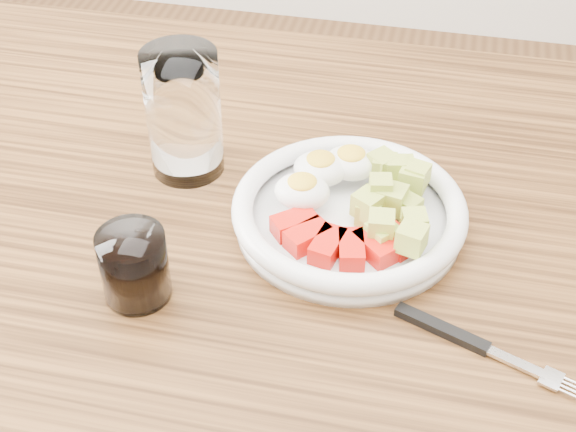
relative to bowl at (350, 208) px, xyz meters
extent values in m
cube|color=brown|center=(-0.05, -0.04, -0.04)|extent=(1.50, 0.90, 0.04)
cylinder|color=white|center=(0.00, 0.00, -0.02)|extent=(0.24, 0.24, 0.01)
torus|color=white|center=(0.00, 0.00, 0.00)|extent=(0.24, 0.24, 0.02)
cube|color=red|center=(-0.05, -0.04, 0.00)|extent=(0.05, 0.05, 0.02)
cube|color=red|center=(-0.03, -0.05, 0.00)|extent=(0.05, 0.05, 0.02)
cube|color=red|center=(-0.01, -0.06, 0.00)|extent=(0.03, 0.05, 0.02)
cube|color=red|center=(0.01, -0.06, 0.00)|extent=(0.03, 0.05, 0.02)
cube|color=red|center=(0.03, -0.05, 0.00)|extent=(0.05, 0.05, 0.02)
cube|color=red|center=(0.05, -0.04, 0.00)|extent=(0.05, 0.05, 0.02)
ellipsoid|color=white|center=(-0.04, 0.04, 0.01)|extent=(0.06, 0.05, 0.03)
ellipsoid|color=yellow|center=(-0.04, 0.04, 0.03)|extent=(0.03, 0.03, 0.01)
ellipsoid|color=white|center=(-0.01, 0.06, 0.01)|extent=(0.06, 0.05, 0.03)
ellipsoid|color=yellow|center=(-0.01, 0.06, 0.03)|extent=(0.03, 0.03, 0.01)
ellipsoid|color=white|center=(-0.05, 0.00, 0.01)|extent=(0.06, 0.05, 0.03)
ellipsoid|color=yellow|center=(-0.05, 0.00, 0.03)|extent=(0.03, 0.03, 0.01)
cube|color=#BEC54C|center=(0.04, -0.04, 0.02)|extent=(0.03, 0.03, 0.03)
cube|color=#BEC54C|center=(0.02, -0.01, 0.01)|extent=(0.04, 0.04, 0.03)
cube|color=#BEC54C|center=(0.02, -0.01, 0.00)|extent=(0.03, 0.03, 0.02)
cube|color=#BEC54C|center=(0.05, 0.06, 0.02)|extent=(0.03, 0.03, 0.02)
cube|color=#BEC54C|center=(0.06, 0.04, 0.02)|extent=(0.03, 0.03, 0.02)
cube|color=#BEC54C|center=(0.07, -0.03, 0.02)|extent=(0.03, 0.03, 0.02)
cube|color=#BEC54C|center=(0.04, 0.05, 0.02)|extent=(0.03, 0.03, 0.02)
cube|color=#BEC54C|center=(0.03, 0.01, 0.02)|extent=(0.03, 0.03, 0.02)
cube|color=#BEC54C|center=(0.06, 0.01, 0.01)|extent=(0.03, 0.03, 0.02)
cube|color=#BEC54C|center=(0.04, -0.04, 0.01)|extent=(0.04, 0.04, 0.03)
cube|color=#BEC54C|center=(0.03, 0.06, 0.02)|extent=(0.04, 0.04, 0.03)
cube|color=#BEC54C|center=(0.06, 0.04, 0.02)|extent=(0.03, 0.03, 0.03)
cube|color=#BEC54C|center=(0.07, -0.02, 0.01)|extent=(0.03, 0.03, 0.02)
cube|color=#BEC54C|center=(0.03, 0.06, 0.02)|extent=(0.03, 0.03, 0.02)
cube|color=#BEC54C|center=(0.07, -0.05, 0.02)|extent=(0.03, 0.03, 0.03)
cube|color=#BEC54C|center=(0.04, 0.01, 0.01)|extent=(0.03, 0.03, 0.03)
cube|color=black|center=(0.11, -0.13, -0.02)|extent=(0.09, 0.04, 0.01)
cube|color=silver|center=(0.17, -0.15, -0.02)|extent=(0.05, 0.03, 0.00)
cube|color=silver|center=(0.20, -0.17, -0.02)|extent=(0.02, 0.03, 0.00)
cylinder|color=white|center=(-0.20, 0.06, 0.05)|extent=(0.08, 0.08, 0.15)
cylinder|color=white|center=(-0.18, -0.14, 0.01)|extent=(0.06, 0.06, 0.07)
cylinder|color=black|center=(-0.18, -0.14, 0.01)|extent=(0.06, 0.06, 0.06)
camera|label=1|loc=(0.08, -0.63, 0.54)|focal=50.00mm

